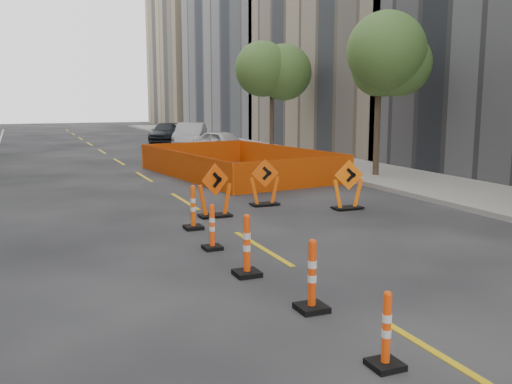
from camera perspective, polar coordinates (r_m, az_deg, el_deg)
name	(u,v)px	position (r m, az deg, el deg)	size (l,w,h in m)	color
ground_plane	(367,312)	(8.87, 11.08, -11.68)	(140.00, 140.00, 0.00)	black
sidewalk_right	(388,176)	(23.49, 13.06, 1.60)	(4.00, 90.00, 0.15)	gray
bld_right_c	(386,36)	(37.73, 12.83, 15.01)	(12.00, 16.00, 14.00)	gray
bld_right_d	(276,19)	(52.24, 1.98, 16.92)	(12.00, 18.00, 20.00)	gray
bld_right_e	(210,56)	(69.11, -4.62, 13.39)	(12.00, 14.00, 16.00)	tan
tree_r_b	(379,62)	(22.98, 12.23, 12.59)	(2.80, 2.80, 5.95)	#382B1E
tree_r_c	(272,72)	(31.70, 1.60, 11.86)	(2.80, 2.80, 5.95)	#382B1E
channelizer_2	(386,330)	(7.05, 12.92, -13.27)	(0.38, 0.38, 0.95)	#E43E09
channelizer_3	(312,275)	(8.62, 5.63, -8.27)	(0.44, 0.44, 1.11)	red
channelizer_4	(247,245)	(10.22, -0.92, -5.33)	(0.45, 0.45, 1.13)	#E53D09
channelizer_5	(212,227)	(12.03, -4.40, -3.49)	(0.38, 0.38, 0.97)	#FF460A
channelizer_6	(193,207)	(13.91, -6.31, -1.52)	(0.43, 0.43, 1.09)	#DF4A09
chevron_sign_left	(215,190)	(15.26, -4.13, 0.17)	(0.97, 0.58, 1.45)	#E64C09
chevron_sign_center	(265,182)	(16.87, 0.87, 0.98)	(0.92, 0.55, 1.39)	#DD4F09
chevron_sign_right	(348,185)	(16.48, 9.20, 0.72)	(0.95, 0.57, 1.42)	#FF680A
safety_fence	(237,162)	(23.58, -1.90, 3.01)	(5.07, 8.63, 1.08)	#FF5F0D
parked_car_near	(223,143)	(32.13, -3.35, 4.95)	(1.60, 3.99, 1.36)	silver
parked_car_mid	(190,135)	(36.74, -6.57, 5.64)	(1.68, 4.80, 1.58)	#95969A
parked_car_far	(165,133)	(42.06, -9.06, 5.88)	(1.86, 4.57, 1.32)	black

